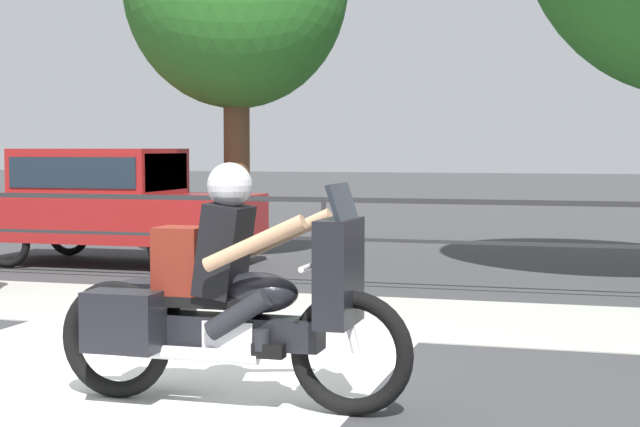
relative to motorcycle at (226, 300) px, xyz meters
The scene contains 6 objects.
ground_plane 1.09m from the motorcycle, 167.54° to the left, with size 120.00×120.00×0.00m, color #38383A.
sidewalk_band 3.74m from the motorcycle, 102.91° to the left, with size 44.00×2.40×0.01m, color #A8A59E.
crosswalk_band 1.27m from the motorcycle, behind, with size 3.78×6.00×0.01m, color silver.
fence_railing 5.29m from the motorcycle, 98.93° to the left, with size 36.00×0.05×1.09m.
motorcycle is the anchor object (origin of this frame).
parked_car 8.18m from the motorcycle, 123.16° to the left, with size 4.03×1.79×1.66m.
Camera 1 is at (3.11, -6.01, 1.67)m, focal length 55.00 mm.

